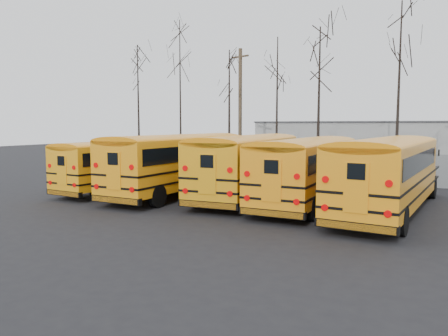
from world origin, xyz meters
The scene contains 15 objects.
ground centered at (0.00, 0.00, 0.00)m, with size 120.00×120.00×0.00m, color black.
fence centered at (0.00, 12.00, 1.00)m, with size 40.00×0.04×2.00m, color gray.
distant_building centered at (2.00, 32.00, 2.00)m, with size 22.00×8.00×4.00m, color #B3B3AE.
bus_a centered at (-6.95, 3.35, 1.70)m, with size 3.40×10.57×2.91m.
bus_b centered at (-3.44, 3.32, 1.94)m, with size 3.19×11.91×3.30m.
bus_c centered at (0.27, 4.05, 1.92)m, with size 3.31×11.85×3.28m.
bus_d centered at (3.55, 3.48, 1.87)m, with size 2.80×11.45×3.19m.
bus_e centered at (7.16, 2.72, 1.92)m, with size 3.83×11.91×3.28m.
utility_pole_left centered at (-6.52, 18.28, 5.28)m, with size 1.77×0.72×10.28m.
tree_0 centered at (-17.16, 17.99, 5.64)m, with size 0.26×0.26×11.29m, color black.
tree_1 centered at (-10.67, 15.15, 6.22)m, with size 0.26×0.26×12.44m, color black.
tree_2 centered at (-5.84, 14.60, 4.78)m, with size 0.26×0.26×9.56m, color black.
tree_3 centered at (-2.42, 16.12, 5.26)m, with size 0.26×0.26×10.53m, color black.
tree_4 centered at (0.96, 15.77, 5.46)m, with size 0.26×0.26×10.92m, color black.
tree_5 centered at (6.40, 16.71, 6.17)m, with size 0.26×0.26×12.34m, color black.
Camera 1 is at (8.86, -16.76, 3.76)m, focal length 35.00 mm.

